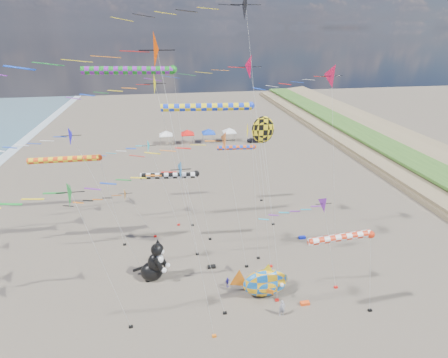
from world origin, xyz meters
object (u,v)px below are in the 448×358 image
cat_inflatable (153,259)px  child_blue (227,282)px  fish_inflatable (265,283)px  parked_car (254,140)px  child_green (285,280)px  person_adult (282,308)px

cat_inflatable → child_blue: size_ratio=4.20×
cat_inflatable → fish_inflatable: bearing=1.9°
child_blue → parked_car: bearing=43.6°
fish_inflatable → child_blue: 4.09m
fish_inflatable → child_green: bearing=25.2°
fish_inflatable → cat_inflatable: bearing=157.3°
person_adult → child_blue: size_ratio=1.47×
fish_inflatable → person_adult: size_ratio=3.62×
person_adult → child_blue: 6.51m
person_adult → child_blue: (-4.39, 4.81, -0.27)m
child_green → parked_car: 50.27m
cat_inflatable → person_adult: (11.97, -7.53, -1.59)m
person_adult → child_green: 4.53m
person_adult → child_blue: bearing=129.9°
fish_inflatable → person_adult: bearing=-72.5°
child_green → parked_car: size_ratio=0.35×
person_adult → parked_car: 54.69m
cat_inflatable → fish_inflatable: cat_inflatable is taller
child_blue → parked_car: parked_car is taller
cat_inflatable → child_green: size_ratio=4.07×
fish_inflatable → child_blue: size_ratio=5.32×
fish_inflatable → child_green: fish_inflatable is taller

